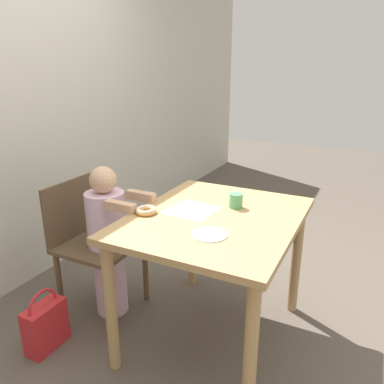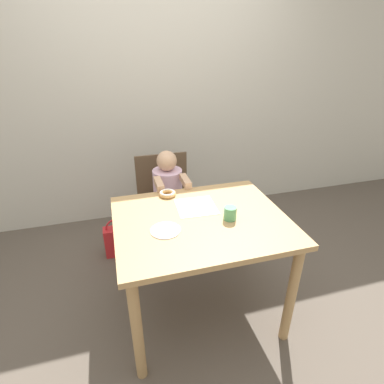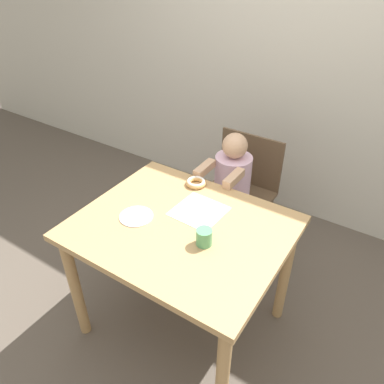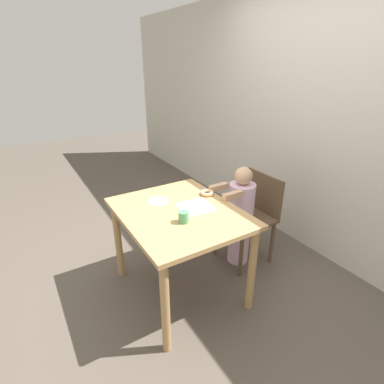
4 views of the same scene
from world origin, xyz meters
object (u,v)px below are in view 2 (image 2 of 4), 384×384
(chair, at_px, (166,201))
(handbag, at_px, (119,240))
(child_figure, at_px, (169,206))
(cup, at_px, (230,213))
(donut, at_px, (167,193))

(chair, bearing_deg, handbag, -179.38)
(child_figure, bearing_deg, cup, -72.35)
(child_figure, bearing_deg, handbag, 164.99)
(cup, bearing_deg, child_figure, 107.65)
(donut, relative_size, cup, 1.43)
(child_figure, distance_m, handbag, 0.57)
(child_figure, bearing_deg, donut, -101.33)
(donut, height_order, handbag, donut)
(donut, bearing_deg, child_figure, 78.67)
(child_figure, distance_m, donut, 0.45)
(cup, bearing_deg, handbag, 128.37)
(chair, xyz_separation_m, donut, (-0.07, -0.46, 0.31))
(chair, xyz_separation_m, handbag, (-0.44, -0.00, -0.32))
(child_figure, xyz_separation_m, donut, (-0.07, -0.33, 0.29))
(handbag, bearing_deg, donut, -50.33)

